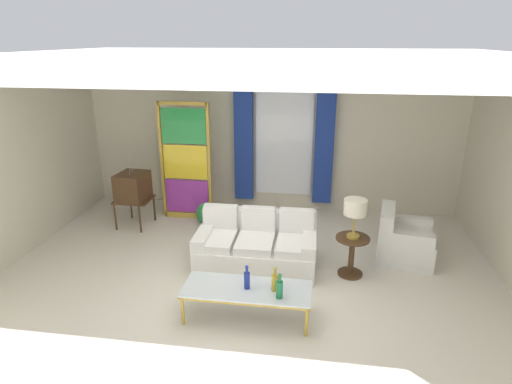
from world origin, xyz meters
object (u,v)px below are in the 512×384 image
object	(u,v)px
vintage_tv	(133,188)
round_side_table	(352,252)
couch_white_long	(257,246)
stained_glass_divider	(186,164)
coffee_table	(247,290)
armchair_white	(402,241)
table_lamp_brass	(355,209)
bottle_amber_squat	(275,281)
peacock_figurine	(206,216)
bottle_blue_decanter	(247,279)
bottle_crystal_tall	(280,288)

from	to	relation	value
vintage_tv	round_side_table	bearing A→B (deg)	-17.94
couch_white_long	stained_glass_divider	bearing A→B (deg)	134.16
coffee_table	round_side_table	size ratio (longest dim) A/B	2.61
vintage_tv	armchair_white	bearing A→B (deg)	-7.51
stained_glass_divider	table_lamp_brass	bearing A→B (deg)	-30.09
armchair_white	round_side_table	size ratio (longest dim) A/B	1.58
round_side_table	table_lamp_brass	xyz separation A→B (m)	(0.00, 0.00, 0.67)
bottle_amber_squat	vintage_tv	size ratio (longest dim) A/B	0.23
vintage_tv	armchair_white	distance (m)	4.66
couch_white_long	stained_glass_divider	world-z (taller)	stained_glass_divider
bottle_amber_squat	vintage_tv	xyz separation A→B (m)	(-2.82, 2.46, 0.19)
stained_glass_divider	peacock_figurine	bearing A→B (deg)	-39.96
bottle_amber_squat	peacock_figurine	world-z (taller)	bottle_amber_squat
armchair_white	couch_white_long	bearing A→B (deg)	-166.66
couch_white_long	table_lamp_brass	world-z (taller)	table_lamp_brass
bottle_blue_decanter	round_side_table	size ratio (longest dim) A/B	0.52
vintage_tv	stained_glass_divider	bearing A→B (deg)	29.49
couch_white_long	round_side_table	xyz separation A→B (m)	(1.39, -0.10, 0.05)
vintage_tv	armchair_white	world-z (taller)	vintage_tv
bottle_blue_decanter	peacock_figurine	bearing A→B (deg)	114.81
vintage_tv	table_lamp_brass	distance (m)	4.01
bottle_crystal_tall	armchair_white	distance (m)	2.64
bottle_amber_squat	table_lamp_brass	world-z (taller)	table_lamp_brass
armchair_white	coffee_table	bearing A→B (deg)	-138.81
coffee_table	bottle_crystal_tall	distance (m)	0.46
coffee_table	table_lamp_brass	world-z (taller)	table_lamp_brass
peacock_figurine	round_side_table	xyz separation A→B (m)	(2.50, -1.33, 0.14)
couch_white_long	stained_glass_divider	distance (m)	2.36
couch_white_long	armchair_white	world-z (taller)	couch_white_long
bottle_blue_decanter	armchair_white	size ratio (longest dim) A/B	0.33
bottle_amber_squat	vintage_tv	distance (m)	3.75
armchair_white	table_lamp_brass	xyz separation A→B (m)	(-0.80, -0.62, 0.74)
bottle_crystal_tall	round_side_table	bearing A→B (deg)	56.52
table_lamp_brass	stained_glass_divider	bearing A→B (deg)	149.91
bottle_amber_squat	table_lamp_brass	xyz separation A→B (m)	(0.98, 1.23, 0.49)
bottle_crystal_tall	bottle_amber_squat	world-z (taller)	bottle_crystal_tall
bottle_amber_squat	armchair_white	bearing A→B (deg)	46.08
table_lamp_brass	vintage_tv	bearing A→B (deg)	162.06
bottle_blue_decanter	vintage_tv	world-z (taller)	vintage_tv
couch_white_long	coffee_table	world-z (taller)	couch_white_long
bottle_amber_squat	peacock_figurine	xyz separation A→B (m)	(-1.52, 2.56, -0.31)
bottle_blue_decanter	bottle_crystal_tall	bearing A→B (deg)	-19.38
bottle_crystal_tall	bottle_amber_squat	bearing A→B (deg)	115.53
bottle_amber_squat	armchair_white	xyz separation A→B (m)	(1.78, 1.85, -0.25)
bottle_blue_decanter	bottle_amber_squat	xyz separation A→B (m)	(0.33, 0.01, -0.00)
round_side_table	peacock_figurine	bearing A→B (deg)	151.96
peacock_figurine	bottle_blue_decanter	bearing A→B (deg)	-65.19
couch_white_long	round_side_table	bearing A→B (deg)	-4.27
bottle_crystal_tall	couch_white_long	bearing A→B (deg)	108.07
stained_glass_divider	round_side_table	world-z (taller)	stained_glass_divider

